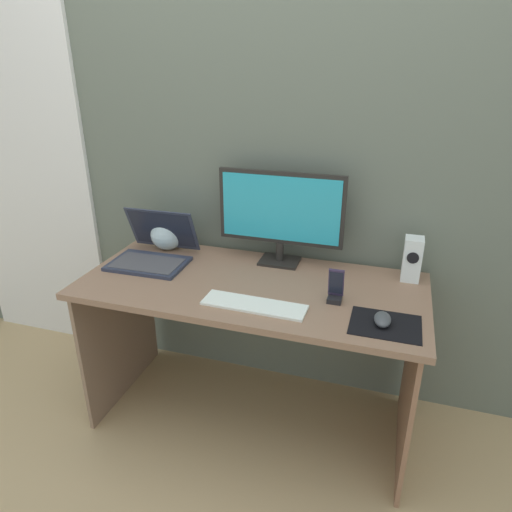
{
  "coord_description": "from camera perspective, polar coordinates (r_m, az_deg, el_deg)",
  "views": [
    {
      "loc": [
        0.54,
        -1.65,
        1.6
      ],
      "look_at": [
        0.03,
        -0.02,
        0.86
      ],
      "focal_mm": 32.18,
      "sensor_mm": 36.0,
      "label": 1
    }
  ],
  "objects": [
    {
      "name": "phone_in_dock",
      "position": [
        1.81,
        9.84,
        -4.2
      ],
      "size": [
        0.06,
        0.05,
        0.14
      ],
      "color": "black",
      "rests_on": "desk"
    },
    {
      "name": "door_left",
      "position": [
        2.86,
        -26.77,
        9.09
      ],
      "size": [
        0.82,
        0.02,
        2.02
      ],
      "primitive_type": "cube",
      "color": "white",
      "rests_on": "ground_plane"
    },
    {
      "name": "keyboard_external",
      "position": [
        1.77,
        -0.24,
        -6.1
      ],
      "size": [
        0.41,
        0.13,
        0.01
      ],
      "primitive_type": "cube",
      "rotation": [
        0.0,
        0.0,
        -0.02
      ],
      "color": "white",
      "rests_on": "desk"
    },
    {
      "name": "mousepad",
      "position": [
        1.72,
        15.78,
        -8.22
      ],
      "size": [
        0.25,
        0.2,
        0.0
      ],
      "primitive_type": "cube",
      "color": "black",
      "rests_on": "desk"
    },
    {
      "name": "fishbowl",
      "position": [
        2.31,
        -10.99,
        2.74
      ],
      "size": [
        0.16,
        0.16,
        0.16
      ],
      "primitive_type": "sphere",
      "color": "silver",
      "rests_on": "desk"
    },
    {
      "name": "ground_plane",
      "position": [
        2.36,
        -0.53,
        -19.16
      ],
      "size": [
        8.0,
        8.0,
        0.0
      ],
      "primitive_type": "plane",
      "color": "tan"
    },
    {
      "name": "monitor",
      "position": [
        2.06,
        3.07,
        5.34
      ],
      "size": [
        0.57,
        0.14,
        0.43
      ],
      "color": "black",
      "rests_on": "desk"
    },
    {
      "name": "desk",
      "position": [
        2.02,
        -0.59,
        -7.07
      ],
      "size": [
        1.45,
        0.66,
        0.72
      ],
      "color": "#8C6951",
      "rests_on": "ground_plane"
    },
    {
      "name": "mouse",
      "position": [
        1.71,
        15.46,
        -7.59
      ],
      "size": [
        0.07,
        0.1,
        0.04
      ],
      "primitive_type": "ellipsoid",
      "rotation": [
        0.0,
        0.0,
        0.06
      ],
      "color": "#42464A",
      "rests_on": "mousepad"
    },
    {
      "name": "speaker_right",
      "position": [
        2.05,
        18.83,
        -0.35
      ],
      "size": [
        0.08,
        0.09,
        0.19
      ],
      "color": "white",
      "rests_on": "desk"
    },
    {
      "name": "wall_back",
      "position": [
        2.13,
        2.56,
        13.98
      ],
      "size": [
        6.0,
        0.04,
        2.5
      ],
      "primitive_type": "cube",
      "color": "#616A5D",
      "rests_on": "ground_plane"
    },
    {
      "name": "laptop",
      "position": [
        2.19,
        -12.68,
        0.53
      ],
      "size": [
        0.35,
        0.33,
        0.23
      ],
      "color": "#2B3144",
      "rests_on": "desk"
    }
  ]
}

